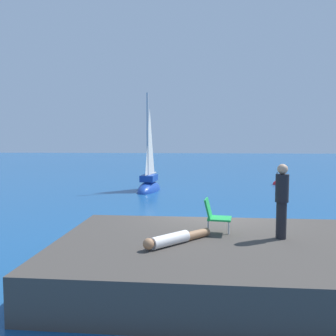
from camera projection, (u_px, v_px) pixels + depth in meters
name	position (u px, v px, depth m)	size (l,w,h in m)	color
ground_plane	(214.00, 241.00, 10.03)	(160.00, 160.00, 0.00)	navy
shore_ledge	(217.00, 260.00, 7.22)	(6.81, 4.53, 0.84)	#423D38
boulder_seaward	(281.00, 244.00, 9.75)	(1.51, 1.21, 0.83)	#3A3635
boulder_inland	(125.00, 244.00, 9.73)	(1.35, 1.08, 0.74)	#3E3536
sailboat_near	(149.00, 185.00, 20.51)	(1.46, 3.49, 6.38)	#193D99
person_sunbather	(175.00, 239.00, 6.94)	(1.32, 1.36, 0.25)	white
person_standing	(282.00, 199.00, 7.29)	(0.28, 0.28, 1.62)	black
beach_chair	(214.00, 214.00, 7.74)	(0.65, 0.56, 0.80)	green
marker_buoy	(277.00, 185.00, 23.38)	(0.56, 0.56, 1.13)	red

